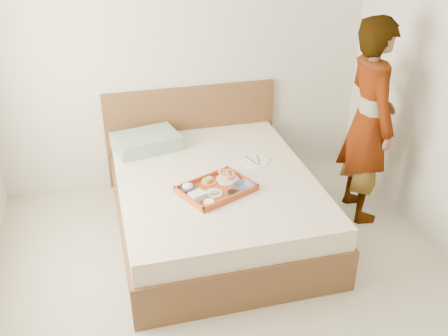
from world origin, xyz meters
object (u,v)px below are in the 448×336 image
at_px(person, 369,122).
at_px(tray, 216,188).
at_px(bed, 215,203).
at_px(dinner_plate, 255,161).

bearing_deg(person, tray, 102.49).
height_order(bed, tray, tray).
bearing_deg(bed, tray, -101.22).
relative_size(tray, person, 0.31).
xyz_separation_m(tray, person, (1.36, 0.20, 0.32)).
bearing_deg(bed, dinner_plate, 21.52).
bearing_deg(tray, bed, 54.84).
bearing_deg(tray, dinner_plate, 17.63).
bearing_deg(person, bed, 92.72).
height_order(tray, dinner_plate, tray).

